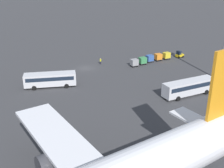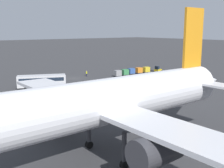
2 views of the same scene
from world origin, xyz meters
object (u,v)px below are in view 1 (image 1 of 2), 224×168
Objects in this scene: shuttle_bus_near at (50,79)px; cargo_cart_yellow at (167,55)px; cargo_cart_orange at (158,57)px; cargo_cart_grey at (134,62)px; worker_person at (101,61)px; baggage_tug at (179,54)px; shuttle_bus_far at (189,86)px; cargo_cart_blue at (150,58)px; cargo_cart_green at (143,60)px.

cargo_cart_yellow is at bearing -154.62° from shuttle_bus_near.
cargo_cart_orange is 1.00× the size of cargo_cart_grey.
worker_person is 9.59m from cargo_cart_grey.
baggage_tug is at bearing 172.51° from cargo_cart_orange.
shuttle_bus_far is 28.74m from worker_person.
cargo_cart_yellow is at bearing -5.10° from baggage_tug.
cargo_cart_blue is at bearing -3.68° from cargo_cart_orange.
shuttle_bus_near reaches higher than cargo_cart_green.
shuttle_bus_near is 24.73m from cargo_cart_grey.
baggage_tug is 24.61m from worker_person.
cargo_cart_grey is (12.21, 0.29, 0.00)m from cargo_cart_yellow.
shuttle_bus_near is 5.38× the size of cargo_cart_yellow.
shuttle_bus_near is 6.71× the size of worker_person.
cargo_cart_orange is (-11.03, -22.03, -0.78)m from shuttle_bus_far.
worker_person is 0.80× the size of cargo_cart_blue.
shuttle_bus_near is 30.56m from shuttle_bus_far.
cargo_cart_orange is at bearing -4.85° from cargo_cart_yellow.
cargo_cart_green is at bearing -154.11° from shuttle_bus_near.
baggage_tug reaches higher than cargo_cart_blue.
worker_person is at bearing -21.54° from cargo_cart_orange.
cargo_cart_grey is at bearing 1.34° from cargo_cart_yellow.
shuttle_bus_near is at bearing 2.68° from cargo_cart_grey.
baggage_tug is 1.15× the size of cargo_cart_grey.
cargo_cart_blue is (-12.84, 6.08, 0.32)m from worker_person.
cargo_cart_yellow is 1.00× the size of cargo_cart_blue.
worker_person is at bearing -19.03° from cargo_cart_yellow.
shuttle_bus_far reaches higher than cargo_cart_blue.
shuttle_bus_far is at bearing 85.03° from cargo_cart_grey.
shuttle_bus_far is 7.11× the size of worker_person.
cargo_cart_yellow is (4.56, -0.74, 0.25)m from baggage_tug.
cargo_cart_blue reaches higher than worker_person.
shuttle_bus_near reaches higher than cargo_cart_yellow.
cargo_cart_yellow is 9.16m from cargo_cart_green.
shuttle_bus_near is 5.38× the size of cargo_cart_blue.
cargo_cart_grey is (-24.69, -1.16, -0.72)m from shuttle_bus_near.
cargo_cart_yellow is 1.00× the size of cargo_cart_grey.
shuttle_bus_far reaches higher than shuttle_bus_near.
cargo_cart_blue is (3.05, -0.20, 0.00)m from cargo_cart_orange.
shuttle_bus_near reaches higher than cargo_cart_grey.
baggage_tug reaches higher than cargo_cart_orange.
shuttle_bus_near reaches higher than worker_person.
cargo_cart_grey is at bearing -154.18° from shuttle_bus_near.
shuttle_bus_near is at bearing 23.95° from worker_person.
cargo_cart_blue is (10.67, -1.20, 0.25)m from baggage_tug.
cargo_cart_blue is at bearing -4.27° from cargo_cart_yellow.
shuttle_bus_far is at bearing 77.20° from cargo_cart_green.
worker_person is at bearing -45.36° from cargo_cart_grey.
cargo_cart_green is (3.05, 0.57, 0.00)m from cargo_cart_blue.
cargo_cart_yellow is at bearing -178.66° from cargo_cart_grey.
cargo_cart_yellow is (-36.90, -1.44, -0.72)m from shuttle_bus_near.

